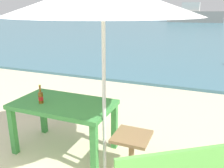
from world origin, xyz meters
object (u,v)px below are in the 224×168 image
boat_sailboat (194,15)px  beer_bottle_amber (41,97)px  picnic_table_green (64,110)px  boat_barge (85,15)px  side_table_wood (132,148)px

boat_sailboat → beer_bottle_amber: bearing=-89.1°
picnic_table_green → boat_sailboat: 36.09m
beer_bottle_amber → boat_barge: size_ratio=0.06×
picnic_table_green → boat_sailboat: bearing=91.3°
picnic_table_green → side_table_wood: size_ratio=2.59×
picnic_table_green → boat_sailboat: size_ratio=0.18×
side_table_wood → boat_barge: 49.44m
side_table_wood → boat_sailboat: boat_sailboat is taller
picnic_table_green → beer_bottle_amber: (-0.27, -0.13, 0.20)m
beer_bottle_amber → boat_barge: 48.81m
boat_barge → boat_sailboat: bearing=-17.9°
boat_barge → picnic_table_green: bearing=-62.2°
beer_bottle_amber → side_table_wood: beer_bottle_amber is taller
beer_bottle_amber → boat_sailboat: 36.22m
beer_bottle_amber → boat_barge: bearing=117.5°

